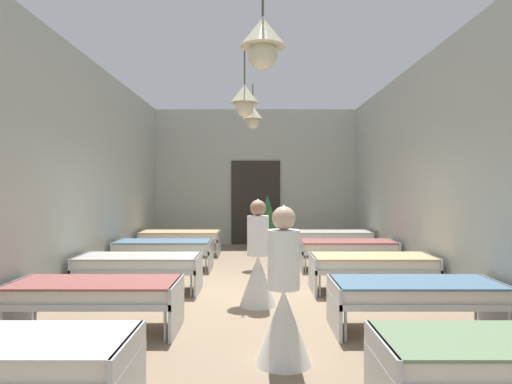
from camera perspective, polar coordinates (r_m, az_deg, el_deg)
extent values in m
cube|color=#8C755B|center=(7.15, -0.01, -13.10)|extent=(6.36, 12.19, 0.10)
cube|color=#B2B7AD|center=(12.85, 0.02, 1.96)|extent=(6.16, 0.20, 3.88)
cube|color=#B2B7AD|center=(7.57, -23.22, 2.82)|extent=(0.20, 11.59, 3.88)
cube|color=#B2B7AD|center=(7.56, 23.23, 2.82)|extent=(0.20, 11.59, 3.88)
cube|color=#2D2823|center=(12.73, 0.02, -1.37)|extent=(1.40, 0.06, 2.40)
cone|color=beige|center=(4.49, 0.93, 19.89)|extent=(0.44, 0.44, 0.28)
sphere|color=beige|center=(4.42, 0.93, 17.20)|extent=(0.28, 0.28, 0.28)
cylinder|color=brown|center=(7.21, -1.43, 16.12)|extent=(0.02, 0.02, 0.63)
cone|color=beige|center=(7.10, -1.43, 12.52)|extent=(0.44, 0.44, 0.28)
sphere|color=beige|center=(7.06, -1.43, 10.77)|extent=(0.28, 0.28, 0.28)
cylinder|color=brown|center=(9.86, -0.37, 12.37)|extent=(0.02, 0.02, 0.47)
cone|color=beige|center=(9.79, -0.37, 10.18)|extent=(0.44, 0.44, 0.28)
sphere|color=beige|center=(9.75, -0.37, 8.90)|extent=(0.28, 0.28, 0.28)
cylinder|color=#B7BCC1|center=(3.93, -15.29, -21.51)|extent=(0.03, 0.03, 0.34)
cube|color=#B7BCC1|center=(3.86, -30.11, -18.72)|extent=(1.90, 0.84, 0.07)
cube|color=#B7BCC1|center=(3.55, -15.95, -21.97)|extent=(0.04, 0.84, 0.57)
cylinder|color=#B7BCC1|center=(3.92, 15.17, -21.53)|extent=(0.03, 0.03, 0.34)
cube|color=#B7BCC1|center=(3.85, 30.02, -18.76)|extent=(1.90, 0.84, 0.07)
cube|color=#B7BCC1|center=(3.54, 15.81, -22.00)|extent=(0.04, 0.84, 0.57)
cube|color=silver|center=(3.82, 30.03, -17.27)|extent=(1.82, 0.78, 0.14)
cube|color=slate|center=(3.79, 30.03, -16.09)|extent=(1.86, 0.82, 0.02)
cylinder|color=#B7BCC1|center=(5.61, -29.87, -14.73)|extent=(0.03, 0.03, 0.34)
cylinder|color=#B7BCC1|center=(6.22, -26.47, -13.17)|extent=(0.03, 0.03, 0.34)
cylinder|color=#B7BCC1|center=(5.01, -11.56, -16.54)|extent=(0.03, 0.03, 0.34)
cylinder|color=#B7BCC1|center=(5.69, -10.05, -14.44)|extent=(0.03, 0.03, 0.34)
cube|color=#B7BCC1|center=(5.52, -19.90, -12.74)|extent=(1.90, 0.84, 0.07)
cube|color=#B7BCC1|center=(5.91, -28.61, -12.75)|extent=(0.04, 0.84, 0.57)
cube|color=#B7BCC1|center=(5.30, -10.10, -14.24)|extent=(0.04, 0.84, 0.57)
cube|color=silver|center=(5.50, -19.90, -11.67)|extent=(1.82, 0.78, 0.14)
cube|color=#8C4C47|center=(5.48, -19.90, -10.84)|extent=(1.86, 0.82, 0.02)
cylinder|color=#B7BCC1|center=(5.01, 11.50, -16.55)|extent=(0.03, 0.03, 0.34)
cylinder|color=#B7BCC1|center=(5.69, 10.01, -14.44)|extent=(0.03, 0.03, 0.34)
cylinder|color=#B7BCC1|center=(5.60, 29.84, -14.75)|extent=(0.03, 0.03, 0.34)
cylinder|color=#B7BCC1|center=(6.22, 26.45, -13.18)|extent=(0.03, 0.03, 0.34)
cube|color=#B7BCC1|center=(5.51, 19.85, -12.75)|extent=(1.90, 0.84, 0.07)
cube|color=#B7BCC1|center=(5.30, 10.05, -14.25)|extent=(0.04, 0.84, 0.57)
cube|color=#B7BCC1|center=(5.91, 28.59, -12.76)|extent=(0.04, 0.84, 0.57)
cube|color=silver|center=(5.49, 19.86, -11.69)|extent=(1.82, 0.78, 0.14)
cube|color=slate|center=(5.47, 19.86, -10.85)|extent=(1.86, 0.82, 0.02)
cylinder|color=#B7BCC1|center=(7.27, -22.24, -11.13)|extent=(0.03, 0.03, 0.34)
cylinder|color=#B7BCC1|center=(7.93, -20.23, -10.14)|extent=(0.03, 0.03, 0.34)
cylinder|color=#B7BCC1|center=(6.82, -8.28, -11.89)|extent=(0.03, 0.03, 0.34)
cylinder|color=#B7BCC1|center=(7.52, -7.47, -10.70)|extent=(0.03, 0.03, 0.34)
cube|color=#B7BCC1|center=(7.30, -14.73, -9.43)|extent=(1.90, 0.84, 0.07)
cube|color=#B7BCC1|center=(7.60, -21.62, -9.72)|extent=(0.04, 0.84, 0.57)
cube|color=#B7BCC1|center=(7.14, -7.37, -10.36)|extent=(0.04, 0.84, 0.57)
cube|color=white|center=(7.28, -14.73, -8.61)|extent=(1.82, 0.78, 0.14)
cube|color=#9E9E93|center=(7.27, -14.73, -7.98)|extent=(1.86, 0.82, 0.02)
cylinder|color=#B7BCC1|center=(6.82, 8.26, -11.89)|extent=(0.03, 0.03, 0.34)
cylinder|color=#B7BCC1|center=(7.51, 7.46, -10.71)|extent=(0.03, 0.03, 0.34)
cylinder|color=#B7BCC1|center=(7.27, 22.23, -11.14)|extent=(0.03, 0.03, 0.34)
cylinder|color=#B7BCC1|center=(7.93, 20.24, -10.15)|extent=(0.03, 0.03, 0.34)
cube|color=#B7BCC1|center=(7.29, 14.72, -9.43)|extent=(1.90, 0.84, 0.07)
cube|color=#B7BCC1|center=(7.13, 7.35, -10.36)|extent=(0.04, 0.84, 0.57)
cube|color=#B7BCC1|center=(7.59, 21.62, -9.73)|extent=(0.04, 0.84, 0.57)
cube|color=white|center=(7.28, 14.72, -8.62)|extent=(1.82, 0.78, 0.14)
cube|color=tan|center=(7.26, 14.73, -7.98)|extent=(1.86, 0.82, 0.02)
cylinder|color=#B7BCC1|center=(9.03, -17.60, -8.81)|extent=(0.03, 0.03, 0.34)
cylinder|color=#B7BCC1|center=(9.71, -16.30, -8.14)|extent=(0.03, 0.03, 0.34)
cylinder|color=#B7BCC1|center=(8.67, -6.43, -9.18)|extent=(0.03, 0.03, 0.34)
cylinder|color=#B7BCC1|center=(9.37, -5.93, -8.43)|extent=(0.03, 0.03, 0.34)
cube|color=#B7BCC1|center=(9.12, -11.66, -7.39)|extent=(1.90, 0.84, 0.07)
cube|color=#B7BCC1|center=(9.37, -17.29, -7.74)|extent=(0.04, 0.84, 0.57)
cube|color=#B7BCC1|center=(9.00, -5.79, -8.06)|extent=(0.04, 0.84, 0.57)
cube|color=silver|center=(9.11, -11.66, -6.74)|extent=(1.82, 0.78, 0.14)
cube|color=slate|center=(9.10, -11.66, -6.22)|extent=(1.86, 0.82, 0.02)
cylinder|color=#B7BCC1|center=(8.67, 6.44, -9.18)|extent=(0.03, 0.03, 0.34)
cylinder|color=#B7BCC1|center=(9.37, 5.95, -8.43)|extent=(0.03, 0.03, 0.34)
cylinder|color=#B7BCC1|center=(9.02, 17.62, -8.81)|extent=(0.03, 0.03, 0.34)
cylinder|color=#B7BCC1|center=(9.70, 16.33, -8.14)|extent=(0.03, 0.03, 0.34)
cube|color=#B7BCC1|center=(9.12, 11.67, -7.39)|extent=(1.90, 0.84, 0.07)
cube|color=#B7BCC1|center=(8.99, 5.80, -8.06)|extent=(0.04, 0.84, 0.57)
cube|color=#B7BCC1|center=(9.36, 17.31, -7.74)|extent=(0.04, 0.84, 0.57)
cube|color=silver|center=(9.11, 11.68, -6.74)|extent=(1.82, 0.78, 0.14)
cube|color=#8C4C47|center=(9.10, 11.68, -6.23)|extent=(1.86, 0.82, 0.02)
cylinder|color=#B7BCC1|center=(10.83, -14.53, -7.22)|extent=(0.03, 0.03, 0.34)
cylinder|color=#B7BCC1|center=(11.53, -13.62, -6.74)|extent=(0.03, 0.03, 0.34)
cylinder|color=#B7BCC1|center=(10.54, -5.26, -7.42)|extent=(0.03, 0.03, 0.34)
cylinder|color=#B7BCC1|center=(11.25, -4.91, -6.91)|extent=(0.03, 0.03, 0.34)
cube|color=#B7BCC1|center=(10.98, -9.63, -6.02)|extent=(1.90, 0.84, 0.07)
cube|color=#B7BCC1|center=(11.18, -14.36, -6.37)|extent=(0.04, 0.84, 0.57)
cube|color=#B7BCC1|center=(10.87, -4.76, -6.55)|extent=(0.04, 0.84, 0.57)
cube|color=white|center=(10.96, -9.63, -5.48)|extent=(1.82, 0.78, 0.14)
cube|color=tan|center=(10.96, -9.63, -5.05)|extent=(1.86, 0.82, 0.02)
cylinder|color=#B7BCC1|center=(10.53, 5.28, -7.42)|extent=(0.03, 0.03, 0.34)
cylinder|color=#B7BCC1|center=(11.24, 4.95, -6.91)|extent=(0.03, 0.03, 0.34)
cylinder|color=#B7BCC1|center=(10.83, 14.56, -7.22)|extent=(0.03, 0.03, 0.34)
cylinder|color=#B7BCC1|center=(11.52, 13.66, -6.74)|extent=(0.03, 0.03, 0.34)
cube|color=#B7BCC1|center=(10.97, 9.66, -6.02)|extent=(1.90, 0.84, 0.07)
cube|color=#B7BCC1|center=(10.87, 4.79, -6.55)|extent=(0.04, 0.84, 0.57)
cube|color=#B7BCC1|center=(11.18, 14.40, -6.37)|extent=(0.04, 0.84, 0.57)
cube|color=white|center=(10.96, 9.67, -5.48)|extent=(1.82, 0.78, 0.14)
cube|color=#9E9E93|center=(10.95, 9.67, -5.05)|extent=(1.86, 0.82, 0.02)
cone|color=white|center=(6.26, 0.31, -11.32)|extent=(0.52, 0.52, 0.70)
cylinder|color=white|center=(6.17, 0.31, -5.63)|extent=(0.30, 0.30, 0.55)
sphere|color=#A87A5B|center=(6.14, 0.31, -2.05)|extent=(0.22, 0.22, 0.22)
cone|color=white|center=(6.13, 0.31, -1.33)|extent=(0.18, 0.18, 0.10)
cone|color=white|center=(4.32, 3.63, -16.85)|extent=(0.52, 0.52, 0.70)
cylinder|color=white|center=(4.18, 3.63, -8.64)|extent=(0.30, 0.30, 0.55)
sphere|color=beige|center=(4.13, 3.64, -3.37)|extent=(0.22, 0.22, 0.22)
cone|color=white|center=(4.13, 3.64, -2.30)|extent=(0.18, 0.18, 0.10)
cylinder|color=brown|center=(11.60, 1.54, -6.77)|extent=(0.38, 0.38, 0.30)
cylinder|color=brown|center=(11.58, 1.54, -5.53)|extent=(0.06, 0.06, 0.20)
cone|color=#2D6633|center=(11.53, 1.54, -2.70)|extent=(0.57, 0.57, 0.95)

